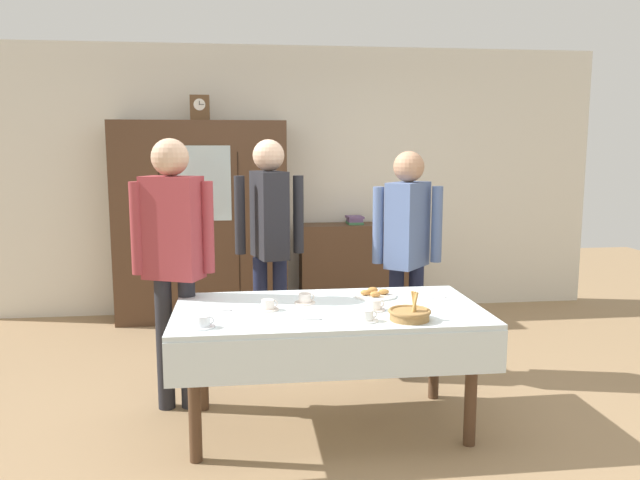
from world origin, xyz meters
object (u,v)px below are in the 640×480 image
object	(u,v)px
tea_cup_center	(305,299)
spoon_far_left	(315,319)
tea_cup_far_right	(203,322)
bread_basket	(410,314)
spoon_near_right	(441,298)
tea_cup_near_right	(268,306)
tea_cup_mid_right	(367,316)
spoon_front_edge	(226,310)
person_behind_table_left	(269,230)
person_behind_table_right	(407,241)
pastry_plate	(375,294)
mantel_clock	(200,108)
dining_table	(329,325)
person_by_cabinet	(173,246)
wall_cabinet	(202,222)
bookshelf_low	(354,269)
book_stack	(355,220)
tea_cup_back_edge	(375,306)

from	to	relation	value
tea_cup_center	spoon_far_left	size ratio (longest dim) A/B	1.09
tea_cup_far_right	bread_basket	bearing A→B (deg)	0.43
bread_basket	spoon_near_right	distance (m)	0.57
tea_cup_near_right	tea_cup_mid_right	xyz separation A→B (m)	(0.53, -0.30, 0.00)
tea_cup_far_right	spoon_front_edge	xyz separation A→B (m)	(0.11, 0.33, -0.02)
person_behind_table_left	person_behind_table_right	size ratio (longest dim) A/B	1.05
pastry_plate	person_behind_table_right	size ratio (longest dim) A/B	0.17
mantel_clock	spoon_near_right	size ratio (longest dim) A/B	2.02
tea_cup_center	person_behind_table_right	xyz separation A→B (m)	(0.82, 0.69, 0.24)
tea_cup_near_right	spoon_far_left	xyz separation A→B (m)	(0.25, -0.24, -0.02)
dining_table	person_by_cabinet	xyz separation A→B (m)	(-0.94, 0.44, 0.43)
dining_table	person_behind_table_left	world-z (taller)	person_behind_table_left
bread_basket	person_by_cabinet	size ratio (longest dim) A/B	0.14
wall_cabinet	mantel_clock	world-z (taller)	mantel_clock
tea_cup_far_right	spoon_near_right	xyz separation A→B (m)	(1.46, 0.47, -0.02)
spoon_far_left	person_behind_table_left	world-z (taller)	person_behind_table_left
tea_cup_mid_right	spoon_near_right	distance (m)	0.73
tea_cup_far_right	spoon_near_right	distance (m)	1.54
wall_cabinet	tea_cup_center	xyz separation A→B (m)	(0.77, -2.44, -0.20)
wall_cabinet	tea_cup_far_right	xyz separation A→B (m)	(0.18, -2.88, -0.20)
mantel_clock	tea_cup_near_right	size ratio (longest dim) A/B	1.85
bookshelf_low	person_by_cabinet	xyz separation A→B (m)	(-1.57, -2.20, 0.62)
tea_cup_far_right	spoon_near_right	size ratio (longest dim) A/B	1.09
mantel_clock	tea_cup_mid_right	world-z (taller)	mantel_clock
book_stack	person_behind_table_right	distance (m)	1.80
mantel_clock	tea_cup_mid_right	xyz separation A→B (m)	(1.06, -2.87, -1.29)
wall_cabinet	spoon_far_left	distance (m)	2.93
tea_cup_near_right	pastry_plate	size ratio (longest dim) A/B	0.46
tea_cup_center	person_behind_table_right	distance (m)	1.10
wall_cabinet	spoon_near_right	distance (m)	2.92
book_stack	spoon_near_right	world-z (taller)	book_stack
spoon_front_edge	tea_cup_near_right	bearing A→B (deg)	-1.99
bookshelf_low	book_stack	world-z (taller)	book_stack
tea_cup_far_right	tea_cup_mid_right	distance (m)	0.89
person_by_cabinet	bread_basket	bearing A→B (deg)	-28.05
pastry_plate	spoon_near_right	size ratio (longest dim) A/B	2.35
book_stack	tea_cup_far_right	distance (m)	3.23
book_stack	tea_cup_far_right	xyz separation A→B (m)	(-1.35, -2.93, -0.19)
tea_cup_far_right	person_behind_table_right	world-z (taller)	person_behind_table_right
book_stack	tea_cup_back_edge	distance (m)	2.73
tea_cup_far_right	spoon_front_edge	distance (m)	0.34
wall_cabinet	tea_cup_back_edge	xyz separation A→B (m)	(1.16, -2.65, -0.20)
tea_cup_far_right	person_behind_table_left	distance (m)	1.50
book_stack	tea_cup_mid_right	world-z (taller)	book_stack
bookshelf_low	book_stack	size ratio (longest dim) A/B	5.51
tea_cup_back_edge	tea_cup_near_right	bearing A→B (deg)	172.62
dining_table	person_behind_table_right	world-z (taller)	person_behind_table_right
tea_cup_center	spoon_near_right	size ratio (longest dim) A/B	1.09
bookshelf_low	person_behind_table_right	distance (m)	1.88
tea_cup_center	pastry_plate	world-z (taller)	tea_cup_center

